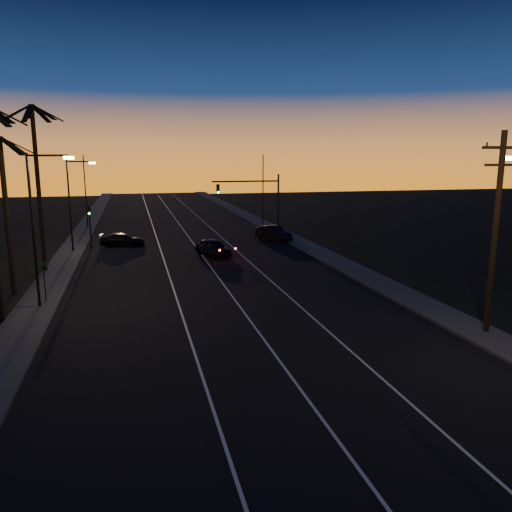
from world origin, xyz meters
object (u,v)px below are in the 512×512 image
object	(u,v)px
lead_car	(213,247)
cross_car	(123,240)
signal_mast	(256,196)
utility_pole	(495,230)
right_car	(273,233)

from	to	relation	value
lead_car	cross_car	xyz separation A→B (m)	(-7.98, 7.05, -0.12)
cross_car	lead_car	bearing A→B (deg)	-41.46
signal_mast	utility_pole	bearing A→B (deg)	-81.53
signal_mast	cross_car	xyz separation A→B (m)	(-13.68, 0.31, -4.13)
utility_pole	right_car	size ratio (longest dim) A/B	1.98
signal_mast	cross_car	size ratio (longest dim) A/B	1.52
lead_car	signal_mast	bearing A→B (deg)	49.79
lead_car	cross_car	bearing A→B (deg)	138.54
signal_mast	lead_car	xyz separation A→B (m)	(-5.70, -6.74, -4.00)
utility_pole	lead_car	xyz separation A→B (m)	(-10.16, 23.25, -4.54)
utility_pole	cross_car	distance (m)	35.62
lead_car	right_car	bearing A→B (deg)	41.81
cross_car	signal_mast	bearing A→B (deg)	-1.29
right_car	cross_car	bearing A→B (deg)	178.92
right_car	signal_mast	bearing A→B (deg)	-179.53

